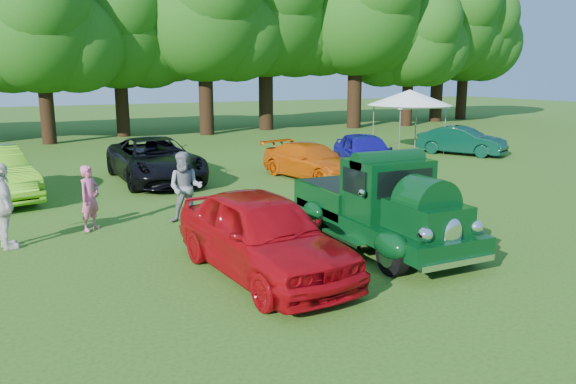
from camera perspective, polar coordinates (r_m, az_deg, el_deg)
name	(u,v)px	position (r m, az deg, el deg)	size (l,w,h in m)	color
ground	(333,251)	(12.11, 4.59, -6.03)	(120.00, 120.00, 0.00)	#2B5213
hero_pickup	(380,208)	(12.44, 9.36, -1.60)	(2.33, 5.00, 1.96)	black
red_convertible	(263,234)	(10.53, -2.58, -4.28)	(1.87, 4.64, 1.58)	#98060D
back_car_black	(155,160)	(20.14, -13.34, 3.20)	(2.53, 5.48, 1.52)	black
back_car_orange	(311,161)	(20.23, 2.39, 3.16)	(1.74, 4.29, 1.25)	#C84E07
back_car_blue	(365,153)	(21.53, 7.84, 3.95)	(1.78, 4.43, 1.51)	#110B82
back_car_green	(462,141)	(27.31, 17.23, 5.00)	(1.37, 3.93, 1.29)	black
spectator_pink	(90,198)	(14.30, -19.50, -0.58)	(0.58, 0.38, 1.59)	#D85886
spectator_grey	(186,188)	(14.33, -10.37, 0.43)	(0.88, 0.69, 1.82)	gray
spectator_white	(4,206)	(13.47, -26.93, -1.30)	(1.11, 0.46, 1.89)	silver
canopy_tent	(409,98)	(27.39, 12.24, 9.32)	(4.28, 4.28, 2.96)	white
tree_line	(124,10)	(34.55, -16.28, 17.35)	(62.11, 11.08, 12.47)	black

